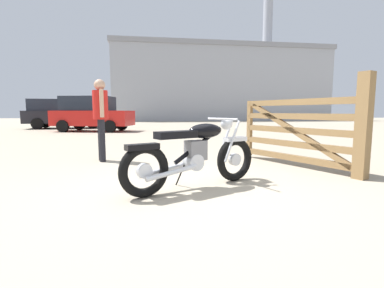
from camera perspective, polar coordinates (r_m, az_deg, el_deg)
The scene contains 7 objects.
ground_plane at distance 3.87m, azimuth 1.02°, elevation -8.67°, with size 80.00×80.00×0.00m, color tan.
vintage_motorcycle at distance 3.72m, azimuth 0.71°, elevation -2.18°, with size 1.85×1.14×0.94m.
timber_gate at distance 5.38m, azimuth 22.56°, elevation 2.76°, with size 1.32×2.30×1.60m.
bystander at distance 6.01m, azimuth -18.08°, elevation 6.30°, with size 0.30×0.43×1.66m.
dark_sedan_left at distance 15.37m, azimuth -19.71°, elevation 5.87°, with size 4.12×2.31×1.78m.
red_hatchback_near at distance 18.81m, azimuth -24.22°, elevation 5.81°, with size 4.92×2.54×1.74m.
industrial_building at distance 34.27m, azimuth 5.47°, elevation 11.95°, with size 24.79×10.84×18.68m.
Camera 1 is at (-0.32, -3.72, 1.02)m, focal length 26.26 mm.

